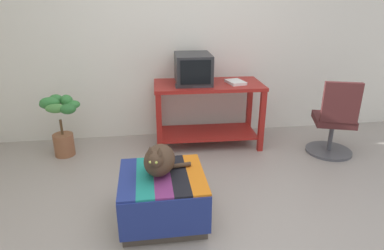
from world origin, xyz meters
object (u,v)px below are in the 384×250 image
at_px(keyboard, 193,86).
at_px(ottoman_with_blanket, 163,197).
at_px(desk, 208,104).
at_px(potted_plant, 61,122).
at_px(cat, 159,160).
at_px(office_chair, 334,123).
at_px(book, 235,82).
at_px(tv_monitor, 193,69).

distance_m(keyboard, ottoman_with_blanket, 1.49).
xyz_separation_m(desk, potted_plant, (-1.69, -0.07, -0.12)).
distance_m(desk, cat, 1.56).
distance_m(potted_plant, office_chair, 3.08).
height_order(book, office_chair, office_chair).
bearing_deg(desk, keyboard, -144.61).
bearing_deg(potted_plant, keyboard, -2.36).
height_order(tv_monitor, keyboard, tv_monitor).
distance_m(tv_monitor, potted_plant, 1.61).
distance_m(desk, book, 0.41).
distance_m(keyboard, cat, 1.38).
bearing_deg(keyboard, cat, -106.52).
relative_size(tv_monitor, book, 2.16).
relative_size(keyboard, cat, 0.95).
xyz_separation_m(ottoman_with_blanket, cat, (-0.02, 0.02, 0.33)).
distance_m(cat, potted_plant, 1.70).
bearing_deg(tv_monitor, book, -9.86).
height_order(desk, book, book).
distance_m(tv_monitor, cat, 1.59).
xyz_separation_m(tv_monitor, book, (0.49, -0.10, -0.15)).
relative_size(tv_monitor, potted_plant, 0.76).
bearing_deg(book, tv_monitor, 156.73).
distance_m(book, ottoman_with_blanket, 1.77).
relative_size(book, cat, 0.59).
bearing_deg(desk, potted_plant, -175.55).
height_order(ottoman_with_blanket, potted_plant, potted_plant).
height_order(desk, keyboard, keyboard).
bearing_deg(ottoman_with_blanket, keyboard, 71.40).
height_order(keyboard, ottoman_with_blanket, keyboard).
distance_m(cat, office_chair, 2.21).
relative_size(cat, office_chair, 0.47).
distance_m(desk, ottoman_with_blanket, 1.60).
relative_size(ottoman_with_blanket, potted_plant, 0.95).
relative_size(cat, potted_plant, 0.60).
bearing_deg(book, desk, 158.21).
height_order(desk, ottoman_with_blanket, desk).
bearing_deg(tv_monitor, potted_plant, -173.58).
distance_m(desk, keyboard, 0.36).
distance_m(keyboard, office_chair, 1.65).
bearing_deg(cat, potted_plant, 144.20).
xyz_separation_m(ottoman_with_blanket, office_chair, (2.00, 0.93, 0.18)).
xyz_separation_m(desk, book, (0.31, -0.06, 0.27)).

